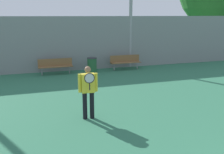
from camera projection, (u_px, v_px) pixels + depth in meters
tennis_player at (88, 89)px, 8.03m from camera, size 0.60×0.41×1.67m
bench_courtside_near at (55, 65)px, 14.31m from camera, size 1.86×0.40×0.85m
bench_courtside_far at (125, 61)px, 15.56m from camera, size 1.84×0.40×0.85m
trash_bin at (92, 65)px, 14.72m from camera, size 0.54×0.54×0.84m
back_fence at (98, 43)px, 15.51m from camera, size 31.48×0.06×3.11m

